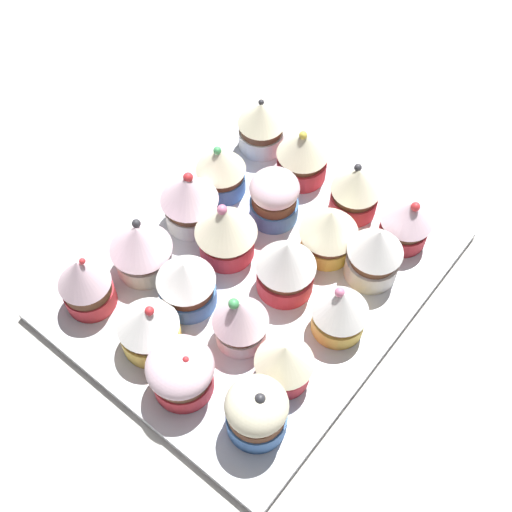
{
  "coord_description": "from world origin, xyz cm",
  "views": [
    {
      "loc": [
        -30.01,
        -24.1,
        63.97
      ],
      "look_at": [
        0.0,
        0.0,
        4.2
      ],
      "focal_mm": 47.06,
      "sensor_mm": 36.0,
      "label": 1
    }
  ],
  "objects_px": {
    "cupcake_4": "(407,221)",
    "cupcake_14": "(303,155)",
    "cupcake_18": "(221,170)",
    "cupcake_5": "(181,372)",
    "cupcake_3": "(375,253)",
    "cupcake_6": "(240,320)",
    "cupcake_7": "(286,265)",
    "cupcake_15": "(85,282)",
    "cupcake_9": "(356,190)",
    "cupcake_10": "(149,327)",
    "cupcake_1": "(284,361)",
    "cupcake_8": "(329,231)",
    "cupcake_0": "(257,411)",
    "cupcake_13": "(274,197)",
    "cupcake_17": "(189,200)",
    "cupcake_12": "(227,229)",
    "cupcake_11": "(186,283)",
    "cupcake_16": "(141,247)",
    "cupcake_19": "(261,125)",
    "baking_tray": "(256,274)",
    "cupcake_2": "(340,310)"
  },
  "relations": [
    {
      "from": "cupcake_3",
      "to": "cupcake_17",
      "type": "height_order",
      "value": "same"
    },
    {
      "from": "cupcake_16",
      "to": "cupcake_1",
      "type": "bearing_deg",
      "value": -92.08
    },
    {
      "from": "cupcake_10",
      "to": "cupcake_17",
      "type": "height_order",
      "value": "cupcake_17"
    },
    {
      "from": "cupcake_11",
      "to": "cupcake_16",
      "type": "relative_size",
      "value": 0.94
    },
    {
      "from": "cupcake_4",
      "to": "cupcake_18",
      "type": "relative_size",
      "value": 0.95
    },
    {
      "from": "cupcake_15",
      "to": "cupcake_18",
      "type": "bearing_deg",
      "value": -2.55
    },
    {
      "from": "cupcake_3",
      "to": "cupcake_19",
      "type": "bearing_deg",
      "value": 71.2
    },
    {
      "from": "cupcake_13",
      "to": "cupcake_18",
      "type": "height_order",
      "value": "cupcake_18"
    },
    {
      "from": "cupcake_3",
      "to": "cupcake_7",
      "type": "xyz_separation_m",
      "value": [
        -0.07,
        0.06,
        0.0
      ]
    },
    {
      "from": "cupcake_1",
      "to": "cupcake_3",
      "type": "xyz_separation_m",
      "value": [
        0.16,
        -0.0,
        0.0
      ]
    },
    {
      "from": "cupcake_7",
      "to": "cupcake_15",
      "type": "bearing_deg",
      "value": 134.22
    },
    {
      "from": "cupcake_5",
      "to": "cupcake_13",
      "type": "xyz_separation_m",
      "value": [
        0.22,
        0.06,
        0.0
      ]
    },
    {
      "from": "cupcake_8",
      "to": "cupcake_14",
      "type": "xyz_separation_m",
      "value": [
        0.07,
        0.09,
        -0.0
      ]
    },
    {
      "from": "cupcake_11",
      "to": "cupcake_19",
      "type": "relative_size",
      "value": 0.99
    },
    {
      "from": "cupcake_5",
      "to": "cupcake_13",
      "type": "distance_m",
      "value": 0.23
    },
    {
      "from": "cupcake_1",
      "to": "cupcake_5",
      "type": "bearing_deg",
      "value": 134.66
    },
    {
      "from": "cupcake_9",
      "to": "cupcake_10",
      "type": "bearing_deg",
      "value": 166.76
    },
    {
      "from": "cupcake_0",
      "to": "cupcake_7",
      "type": "bearing_deg",
      "value": 27.63
    },
    {
      "from": "cupcake_3",
      "to": "cupcake_5",
      "type": "distance_m",
      "value": 0.24
    },
    {
      "from": "cupcake_12",
      "to": "cupcake_14",
      "type": "height_order",
      "value": "cupcake_12"
    },
    {
      "from": "cupcake_9",
      "to": "cupcake_15",
      "type": "xyz_separation_m",
      "value": [
        -0.28,
        0.15,
        0.0
      ]
    },
    {
      "from": "cupcake_14",
      "to": "cupcake_17",
      "type": "height_order",
      "value": "cupcake_17"
    },
    {
      "from": "cupcake_6",
      "to": "cupcake_18",
      "type": "distance_m",
      "value": 0.2
    },
    {
      "from": "cupcake_15",
      "to": "cupcake_5",
      "type": "bearing_deg",
      "value": -93.78
    },
    {
      "from": "baking_tray",
      "to": "cupcake_9",
      "type": "relative_size",
      "value": 5.52
    },
    {
      "from": "cupcake_4",
      "to": "cupcake_15",
      "type": "bearing_deg",
      "value": 142.26
    },
    {
      "from": "cupcake_12",
      "to": "cupcake_14",
      "type": "xyz_separation_m",
      "value": [
        0.14,
        0.0,
        -0.0
      ]
    },
    {
      "from": "cupcake_13",
      "to": "cupcake_14",
      "type": "xyz_separation_m",
      "value": [
        0.07,
        0.01,
        0.0
      ]
    },
    {
      "from": "cupcake_15",
      "to": "cupcake_2",
      "type": "bearing_deg",
      "value": -57.88
    },
    {
      "from": "cupcake_1",
      "to": "cupcake_8",
      "type": "distance_m",
      "value": 0.16
    },
    {
      "from": "cupcake_17",
      "to": "cupcake_18",
      "type": "height_order",
      "value": "cupcake_17"
    },
    {
      "from": "cupcake_14",
      "to": "cupcake_2",
      "type": "bearing_deg",
      "value": -132.93
    },
    {
      "from": "cupcake_1",
      "to": "cupcake_16",
      "type": "bearing_deg",
      "value": 87.92
    },
    {
      "from": "cupcake_0",
      "to": "cupcake_14",
      "type": "height_order",
      "value": "same"
    },
    {
      "from": "cupcake_14",
      "to": "cupcake_18",
      "type": "xyz_separation_m",
      "value": [
        -0.08,
        0.06,
        -0.0
      ]
    },
    {
      "from": "cupcake_1",
      "to": "cupcake_10",
      "type": "relative_size",
      "value": 0.93
    },
    {
      "from": "cupcake_13",
      "to": "cupcake_15",
      "type": "height_order",
      "value": "cupcake_15"
    },
    {
      "from": "cupcake_8",
      "to": "cupcake_15",
      "type": "relative_size",
      "value": 0.87
    },
    {
      "from": "cupcake_8",
      "to": "baking_tray",
      "type": "bearing_deg",
      "value": 148.38
    },
    {
      "from": "cupcake_8",
      "to": "cupcake_9",
      "type": "height_order",
      "value": "cupcake_9"
    },
    {
      "from": "cupcake_18",
      "to": "cupcake_5",
      "type": "bearing_deg",
      "value": -148.32
    },
    {
      "from": "cupcake_2",
      "to": "cupcake_14",
      "type": "xyz_separation_m",
      "value": [
        0.14,
        0.15,
        0.0
      ]
    },
    {
      "from": "cupcake_15",
      "to": "cupcake_17",
      "type": "height_order",
      "value": "cupcake_15"
    },
    {
      "from": "cupcake_5",
      "to": "cupcake_14",
      "type": "height_order",
      "value": "cupcake_14"
    },
    {
      "from": "cupcake_3",
      "to": "cupcake_17",
      "type": "xyz_separation_m",
      "value": [
        -0.07,
        0.2,
        -0.0
      ]
    },
    {
      "from": "cupcake_8",
      "to": "cupcake_18",
      "type": "bearing_deg",
      "value": 92.66
    },
    {
      "from": "cupcake_12",
      "to": "cupcake_13",
      "type": "bearing_deg",
      "value": -7.97
    },
    {
      "from": "cupcake_4",
      "to": "cupcake_6",
      "type": "xyz_separation_m",
      "value": [
        -0.21,
        0.06,
        0.0
      ]
    },
    {
      "from": "cupcake_4",
      "to": "cupcake_14",
      "type": "height_order",
      "value": "cupcake_14"
    },
    {
      "from": "cupcake_7",
      "to": "cupcake_8",
      "type": "bearing_deg",
      "value": -6.91
    }
  ]
}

